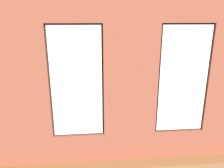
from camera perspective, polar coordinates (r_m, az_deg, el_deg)
The scene contains 18 objects.
ground_plane at distance 7.15m, azimuth 0.91°, elevation -6.59°, with size 7.27×6.00×0.10m, color brown.
brick_wall_with_windows at distance 4.14m, azimuth 4.85°, elevation -0.01°, with size 6.67×0.30×3.25m.
white_wall_right at distance 6.93m, azimuth -27.09°, elevation 5.25°, with size 0.10×5.00×3.25m, color white.
couch_by_window at distance 5.23m, azimuth 3.58°, elevation -11.36°, with size 1.91×0.87×0.80m.
couch_left at distance 7.29m, azimuth 22.53°, elevation -4.28°, with size 0.96×2.01×0.80m.
coffee_table at distance 7.32m, azimuth -3.29°, elevation -2.26°, with size 1.33×0.87×0.45m.
cup_ceramic at distance 7.29m, azimuth -3.30°, elevation -1.54°, with size 0.07×0.07×0.09m, color #B23D38.
remote_silver at distance 7.18m, azimuth -2.47°, elevation -2.10°, with size 0.05×0.17×0.02m, color #B2B2B7.
remote_gray at distance 7.18m, azimuth -6.46°, elevation -2.21°, with size 0.05×0.17×0.02m, color #59595B.
media_console at distance 7.01m, azimuth -23.90°, elevation -5.62°, with size 1.09×0.42×0.59m, color black.
tv_flatscreen at distance 6.81m, azimuth -24.52°, elevation -0.70°, with size 0.99×0.20×0.67m.
papasan_chair at distance 8.81m, azimuth -4.92°, elevation 1.34°, with size 1.12×1.12×0.70m.
potted_plant_by_left_couch at distance 8.34m, azimuth 15.69°, elevation -0.62°, with size 0.38×0.38×0.54m.
potted_plant_beside_window_right at distance 4.94m, azimuth -17.07°, elevation -6.03°, with size 0.97×1.16×1.56m.
potted_plant_mid_room_small at distance 7.63m, azimuth 9.51°, elevation -1.75°, with size 0.34×0.34×0.59m.
potted_plant_near_tv at distance 5.84m, azimuth -22.12°, elevation -6.09°, with size 1.14×1.06×1.20m.
potted_plant_foreground_right at distance 8.96m, azimuth -17.86°, elevation 2.33°, with size 1.04×1.06×1.30m.
potted_plant_between_couches at distance 5.49m, azimuth 18.33°, elevation -6.39°, with size 0.70×0.70×1.09m.
Camera 1 is at (0.71, 6.52, 2.81)m, focal length 35.00 mm.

